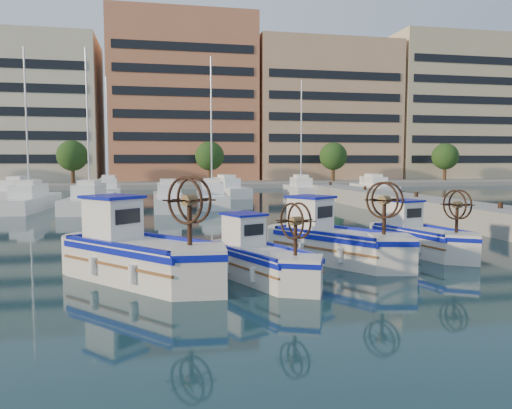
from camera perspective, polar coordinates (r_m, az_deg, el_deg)
name	(u,v)px	position (r m, az deg, el deg)	size (l,w,h in m)	color
ground	(270,270)	(16.22, 1.67, -7.51)	(300.00, 300.00, 0.00)	#193B42
quay	(474,216)	(28.87, 23.67, -1.21)	(3.00, 60.00, 1.20)	gray
waterfront	(234,114)	(81.82, -2.56, 10.31)	(180.00, 40.00, 25.60)	gray
yacht_marina	(156,196)	(43.32, -11.39, 0.95)	(41.35, 22.18, 11.50)	white
fishing_boat_a	(138,251)	(15.11, -13.33, -5.24)	(4.66, 4.93, 3.12)	silver
fishing_boat_b	(260,257)	(14.86, 0.48, -6.04)	(2.88, 4.01, 2.41)	silver
fishing_boat_c	(334,239)	(17.65, 8.90, -3.94)	(3.95, 4.68, 2.86)	silver
fishing_boat_d	(420,235)	(19.99, 18.25, -3.35)	(2.52, 4.16, 2.52)	silver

